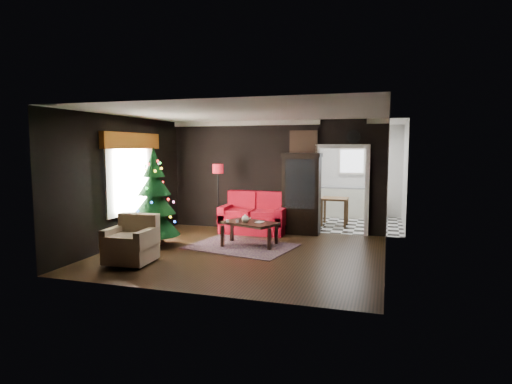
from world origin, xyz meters
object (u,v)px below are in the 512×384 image
(christmas_tree, at_px, (155,198))
(teapot, at_px, (245,219))
(wall_clock, at_px, (353,137))
(curio_cabinet, at_px, (302,195))
(loveseat, at_px, (254,213))
(coffee_table, at_px, (250,233))
(floor_lamp, at_px, (218,199))
(armchair, at_px, (131,239))
(kitchen_table, at_px, (335,211))

(christmas_tree, distance_m, teapot, 1.98)
(wall_clock, bearing_deg, curio_cabinet, -171.47)
(loveseat, xyz_separation_m, wall_clock, (2.35, 0.40, 1.88))
(loveseat, relative_size, coffee_table, 1.50)
(christmas_tree, distance_m, coffee_table, 2.18)
(floor_lamp, relative_size, christmas_tree, 0.87)
(teapot, bearing_deg, armchair, -129.52)
(curio_cabinet, relative_size, christmas_tree, 0.94)
(armchair, bearing_deg, loveseat, 65.69)
(armchair, bearing_deg, wall_clock, 42.86)
(floor_lamp, relative_size, kitchen_table, 2.34)
(curio_cabinet, bearing_deg, wall_clock, 8.53)
(armchair, height_order, coffee_table, armchair)
(curio_cabinet, relative_size, wall_clock, 5.94)
(loveseat, bearing_deg, coffee_table, -76.56)
(coffee_table, distance_m, kitchen_table, 3.37)
(loveseat, relative_size, curio_cabinet, 0.89)
(teapot, height_order, kitchen_table, kitchen_table)
(coffee_table, relative_size, wall_clock, 3.54)
(coffee_table, bearing_deg, loveseat, 103.44)
(loveseat, bearing_deg, wall_clock, 9.66)
(floor_lamp, xyz_separation_m, coffee_table, (1.25, -1.28, -0.56))
(coffee_table, xyz_separation_m, kitchen_table, (1.47, 3.04, 0.11))
(curio_cabinet, distance_m, armchair, 4.40)
(curio_cabinet, bearing_deg, teapot, -117.52)
(teapot, relative_size, kitchen_table, 0.24)
(loveseat, bearing_deg, christmas_tree, -127.49)
(loveseat, distance_m, wall_clock, 3.04)
(loveseat, distance_m, christmas_tree, 2.66)
(christmas_tree, xyz_separation_m, wall_clock, (3.93, 2.46, 1.33))
(loveseat, distance_m, curio_cabinet, 1.25)
(teapot, bearing_deg, curio_cabinet, 62.48)
(coffee_table, bearing_deg, floor_lamp, 134.31)
(coffee_table, height_order, teapot, teapot)
(coffee_table, height_order, wall_clock, wall_clock)
(kitchen_table, bearing_deg, wall_clock, -66.25)
(loveseat, relative_size, armchair, 2.02)
(curio_cabinet, relative_size, floor_lamp, 1.08)
(curio_cabinet, xyz_separation_m, christmas_tree, (-2.73, -2.28, 0.10))
(curio_cabinet, distance_m, christmas_tree, 3.56)
(christmas_tree, height_order, wall_clock, wall_clock)
(armchair, distance_m, teapot, 2.48)
(armchair, xyz_separation_m, teapot, (1.57, 1.91, 0.14))
(curio_cabinet, distance_m, coffee_table, 1.93)
(wall_clock, distance_m, kitchen_table, 2.43)
(curio_cabinet, bearing_deg, loveseat, -169.17)
(christmas_tree, distance_m, kitchen_table, 5.07)
(curio_cabinet, bearing_deg, christmas_tree, -140.12)
(loveseat, xyz_separation_m, curio_cabinet, (1.15, 0.22, 0.45))
(loveseat, height_order, kitchen_table, loveseat)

